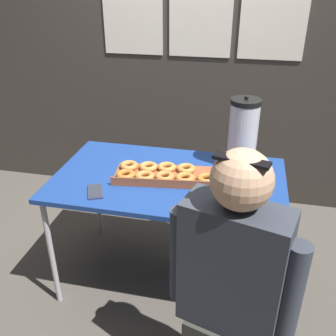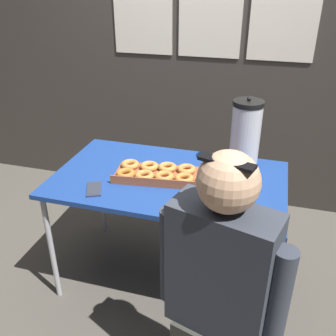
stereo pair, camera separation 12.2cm
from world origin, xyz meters
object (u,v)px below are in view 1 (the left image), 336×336
at_px(cell_phone, 95,191).
at_px(person_seated, 230,294).
at_px(donut_box, 164,174).
at_px(coffee_urn, 243,134).

distance_m(cell_phone, person_seated, 0.89).
distance_m(donut_box, coffee_urn, 0.53).
distance_m(donut_box, person_seated, 0.83).
relative_size(cell_phone, person_seated, 0.13).
bearing_deg(donut_box, cell_phone, -150.50).
height_order(coffee_urn, cell_phone, coffee_urn).
xyz_separation_m(cell_phone, person_seated, (0.76, -0.44, -0.14)).
relative_size(donut_box, cell_phone, 3.69).
distance_m(coffee_urn, person_seated, 0.99).
bearing_deg(person_seated, donut_box, -41.47).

